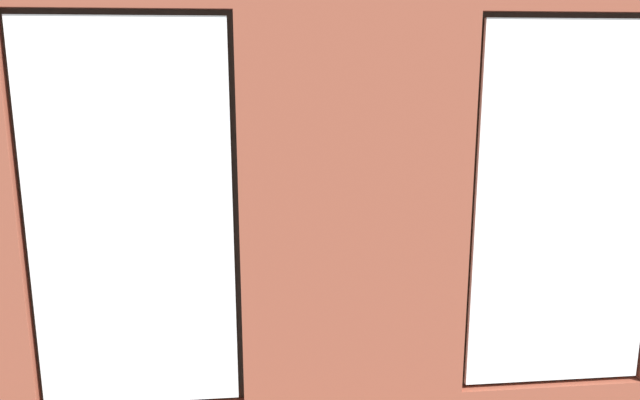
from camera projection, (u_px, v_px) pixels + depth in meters
ground_plane at (309, 303)px, 6.39m from camera, size 6.29×6.49×0.10m
brick_wall_with_windows at (355, 199)px, 3.23m from camera, size 5.69×0.30×3.37m
couch_by_window at (306, 377)px, 4.14m from camera, size 1.92×0.87×0.80m
couch_left at (508, 257)px, 6.64m from camera, size 0.90×1.86×0.80m
coffee_table at (334, 269)px, 6.19m from camera, size 1.47×0.77×0.40m
cup_ceramic at (315, 257)px, 6.25m from camera, size 0.08×0.08×0.09m
table_plant_small at (372, 246)px, 6.32m from camera, size 0.17×0.17×0.25m
remote_silver at (290, 268)px, 6.02m from camera, size 0.18×0.11×0.02m
remote_gray at (347, 266)px, 6.08m from camera, size 0.16×0.15×0.02m
media_console at (36, 302)px, 5.58m from camera, size 1.28×0.42×0.53m
tv_flatscreen at (29, 238)px, 5.45m from camera, size 0.93×0.20×0.66m
potted_plant_foreground_right at (127, 192)px, 8.13m from camera, size 0.79×0.79×1.00m
potted_plant_near_tv at (56, 299)px, 4.49m from camera, size 0.99×0.98×1.20m
potted_plant_beside_window_right at (47, 355)px, 3.81m from camera, size 0.53×0.53×0.99m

